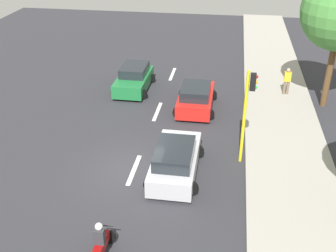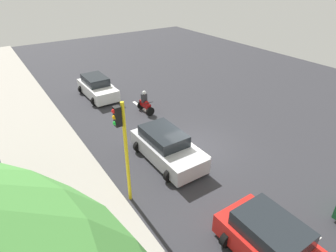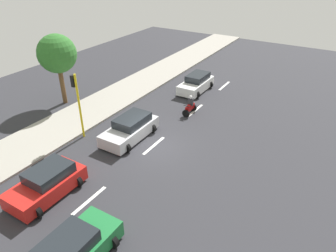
% 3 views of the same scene
% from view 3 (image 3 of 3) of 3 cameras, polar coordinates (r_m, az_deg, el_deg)
% --- Properties ---
extents(ground_plane, '(40.00, 60.00, 0.10)m').
position_cam_3_polar(ground_plane, '(20.62, -2.58, -3.70)').
color(ground_plane, '#2D2D33').
extents(sidewalk, '(4.00, 60.00, 0.15)m').
position_cam_3_polar(sidewalk, '(24.65, -16.29, 1.32)').
color(sidewalk, '#9E998E').
rests_on(sidewalk, ground).
extents(lane_stripe_far_north, '(0.20, 2.40, 0.01)m').
position_cam_3_polar(lane_stripe_far_north, '(30.17, 10.18, 7.19)').
color(lane_stripe_far_north, white).
rests_on(lane_stripe_far_north, ground).
extents(lane_stripe_north, '(0.20, 2.40, 0.01)m').
position_cam_3_polar(lane_stripe_north, '(25.12, 4.99, 2.85)').
color(lane_stripe_north, white).
rests_on(lane_stripe_north, ground).
extents(lane_stripe_mid, '(0.20, 2.40, 0.01)m').
position_cam_3_polar(lane_stripe_mid, '(20.59, -2.59, -3.57)').
color(lane_stripe_mid, white).
rests_on(lane_stripe_mid, ground).
extents(lane_stripe_south, '(0.20, 2.40, 0.01)m').
position_cam_3_polar(lane_stripe_south, '(17.00, -14.10, -12.96)').
color(lane_stripe_south, white).
rests_on(lane_stripe_south, ground).
extents(car_red, '(2.34, 3.99, 1.52)m').
position_cam_3_polar(car_red, '(17.56, -21.13, -9.69)').
color(car_red, red).
rests_on(car_red, ground).
extents(car_green, '(2.28, 4.02, 1.52)m').
position_cam_3_polar(car_green, '(14.04, -16.91, -20.83)').
color(car_green, '#1E7238').
rests_on(car_green, ground).
extents(car_silver, '(2.30, 4.37, 1.52)m').
position_cam_3_polar(car_silver, '(21.20, -6.88, -0.49)').
color(car_silver, '#B7B7BC').
rests_on(car_silver, ground).
extents(car_white, '(2.16, 4.09, 1.52)m').
position_cam_3_polar(car_white, '(28.47, 5.15, 7.71)').
color(car_white, white).
rests_on(car_white, ground).
extents(motorcycle, '(0.60, 1.30, 1.53)m').
position_cam_3_polar(motorcycle, '(24.27, 4.00, 3.57)').
color(motorcycle, black).
rests_on(motorcycle, ground).
extents(traffic_light_corner, '(0.49, 0.24, 4.50)m').
position_cam_3_polar(traffic_light_corner, '(21.07, -16.20, 5.07)').
color(traffic_light_corner, yellow).
rests_on(traffic_light_corner, ground).
extents(street_tree_north, '(3.02, 3.02, 5.68)m').
position_cam_3_polar(street_tree_north, '(26.33, -19.52, 12.21)').
color(street_tree_north, brown).
rests_on(street_tree_north, ground).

